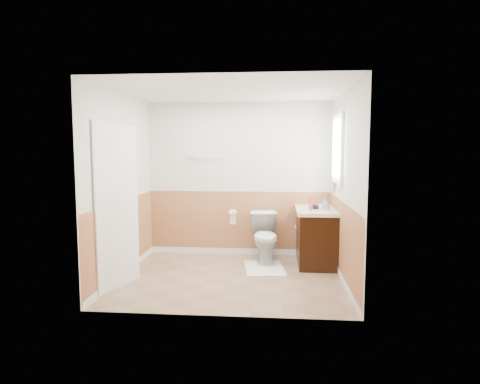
# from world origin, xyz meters

# --- Properties ---
(floor) EXTENTS (3.00, 3.00, 0.00)m
(floor) POSITION_xyz_m (0.00, 0.00, 0.00)
(floor) COLOR #8C7051
(floor) RESTS_ON ground
(ceiling) EXTENTS (3.00, 3.00, 0.00)m
(ceiling) POSITION_xyz_m (0.00, 0.00, 2.50)
(ceiling) COLOR white
(ceiling) RESTS_ON floor
(wall_back) EXTENTS (3.00, 0.00, 3.00)m
(wall_back) POSITION_xyz_m (0.00, 1.30, 1.25)
(wall_back) COLOR silver
(wall_back) RESTS_ON floor
(wall_front) EXTENTS (3.00, 0.00, 3.00)m
(wall_front) POSITION_xyz_m (0.00, -1.30, 1.25)
(wall_front) COLOR silver
(wall_front) RESTS_ON floor
(wall_left) EXTENTS (0.00, 3.00, 3.00)m
(wall_left) POSITION_xyz_m (-1.50, 0.00, 1.25)
(wall_left) COLOR silver
(wall_left) RESTS_ON floor
(wall_right) EXTENTS (0.00, 3.00, 3.00)m
(wall_right) POSITION_xyz_m (1.50, 0.00, 1.25)
(wall_right) COLOR silver
(wall_right) RESTS_ON floor
(wainscot_back) EXTENTS (3.00, 0.00, 3.00)m
(wainscot_back) POSITION_xyz_m (0.00, 1.29, 0.50)
(wainscot_back) COLOR #B37447
(wainscot_back) RESTS_ON floor
(wainscot_front) EXTENTS (3.00, 0.00, 3.00)m
(wainscot_front) POSITION_xyz_m (0.00, -1.29, 0.50)
(wainscot_front) COLOR #B37447
(wainscot_front) RESTS_ON floor
(wainscot_left) EXTENTS (0.00, 2.60, 2.60)m
(wainscot_left) POSITION_xyz_m (-1.49, 0.00, 0.50)
(wainscot_left) COLOR #B37447
(wainscot_left) RESTS_ON floor
(wainscot_right) EXTENTS (0.00, 2.60, 2.60)m
(wainscot_right) POSITION_xyz_m (1.49, 0.00, 0.50)
(wainscot_right) COLOR #B37447
(wainscot_right) RESTS_ON floor
(toilet) EXTENTS (0.52, 0.80, 0.76)m
(toilet) POSITION_xyz_m (0.44, 0.84, 0.38)
(toilet) COLOR silver
(toilet) RESTS_ON floor
(bath_mat) EXTENTS (0.65, 0.86, 0.02)m
(bath_mat) POSITION_xyz_m (0.44, 0.46, 0.01)
(bath_mat) COLOR white
(bath_mat) RESTS_ON floor
(vanity_cabinet) EXTENTS (0.55, 1.10, 0.80)m
(vanity_cabinet) POSITION_xyz_m (1.21, 0.87, 0.40)
(vanity_cabinet) COLOR black
(vanity_cabinet) RESTS_ON floor
(vanity_knob_left) EXTENTS (0.03, 0.03, 0.03)m
(vanity_knob_left) POSITION_xyz_m (0.91, 0.77, 0.55)
(vanity_knob_left) COLOR #B5B5BC
(vanity_knob_left) RESTS_ON vanity_cabinet
(vanity_knob_right) EXTENTS (0.03, 0.03, 0.03)m
(vanity_knob_right) POSITION_xyz_m (0.91, 0.97, 0.55)
(vanity_knob_right) COLOR silver
(vanity_knob_right) RESTS_ON vanity_cabinet
(countertop) EXTENTS (0.60, 1.15, 0.05)m
(countertop) POSITION_xyz_m (1.20, 0.87, 0.83)
(countertop) COLOR silver
(countertop) RESTS_ON vanity_cabinet
(sink_basin) EXTENTS (0.36, 0.36, 0.02)m
(sink_basin) POSITION_xyz_m (1.21, 1.02, 0.86)
(sink_basin) COLOR white
(sink_basin) RESTS_ON countertop
(faucet) EXTENTS (0.02, 0.02, 0.14)m
(faucet) POSITION_xyz_m (1.39, 1.02, 0.92)
(faucet) COLOR #BBBBC2
(faucet) RESTS_ON countertop
(lotion_bottle) EXTENTS (0.05, 0.05, 0.22)m
(lotion_bottle) POSITION_xyz_m (1.11, 0.60, 0.96)
(lotion_bottle) COLOR #DE3958
(lotion_bottle) RESTS_ON countertop
(soap_dispenser) EXTENTS (0.11, 0.12, 0.20)m
(soap_dispenser) POSITION_xyz_m (1.33, 0.72, 0.95)
(soap_dispenser) COLOR gray
(soap_dispenser) RESTS_ON countertop
(hair_dryer_body) EXTENTS (0.14, 0.07, 0.07)m
(hair_dryer_body) POSITION_xyz_m (1.16, 0.75, 0.89)
(hair_dryer_body) COLOR black
(hair_dryer_body) RESTS_ON countertop
(hair_dryer_handle) EXTENTS (0.03, 0.03, 0.07)m
(hair_dryer_handle) POSITION_xyz_m (1.13, 0.75, 0.86)
(hair_dryer_handle) COLOR black
(hair_dryer_handle) RESTS_ON countertop
(mirror_panel) EXTENTS (0.02, 0.35, 0.90)m
(mirror_panel) POSITION_xyz_m (1.48, 1.10, 1.55)
(mirror_panel) COLOR silver
(mirror_panel) RESTS_ON wall_right
(window_frame) EXTENTS (0.04, 0.80, 1.00)m
(window_frame) POSITION_xyz_m (1.47, 0.59, 1.75)
(window_frame) COLOR white
(window_frame) RESTS_ON wall_right
(window_glass) EXTENTS (0.01, 0.70, 0.90)m
(window_glass) POSITION_xyz_m (1.49, 0.59, 1.75)
(window_glass) COLOR white
(window_glass) RESTS_ON wall_right
(door) EXTENTS (0.29, 0.78, 2.04)m
(door) POSITION_xyz_m (-1.40, -0.45, 1.02)
(door) COLOR white
(door) RESTS_ON wall_left
(door_frame) EXTENTS (0.02, 0.92, 2.10)m
(door_frame) POSITION_xyz_m (-1.48, -0.45, 1.03)
(door_frame) COLOR white
(door_frame) RESTS_ON wall_left
(door_knob) EXTENTS (0.06, 0.06, 0.06)m
(door_knob) POSITION_xyz_m (-1.34, -0.12, 0.95)
(door_knob) COLOR silver
(door_knob) RESTS_ON door
(towel_bar) EXTENTS (0.62, 0.02, 0.02)m
(towel_bar) POSITION_xyz_m (-0.55, 1.25, 1.60)
(towel_bar) COLOR silver
(towel_bar) RESTS_ON wall_back
(tp_holder_bar) EXTENTS (0.14, 0.02, 0.02)m
(tp_holder_bar) POSITION_xyz_m (-0.10, 1.23, 0.70)
(tp_holder_bar) COLOR silver
(tp_holder_bar) RESTS_ON wall_back
(tp_roll) EXTENTS (0.10, 0.11, 0.11)m
(tp_roll) POSITION_xyz_m (-0.10, 1.23, 0.70)
(tp_roll) COLOR white
(tp_roll) RESTS_ON tp_holder_bar
(tp_sheet) EXTENTS (0.10, 0.01, 0.16)m
(tp_sheet) POSITION_xyz_m (-0.10, 1.23, 0.59)
(tp_sheet) COLOR white
(tp_sheet) RESTS_ON tp_roll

